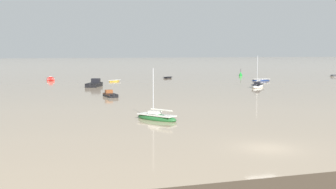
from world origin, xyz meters
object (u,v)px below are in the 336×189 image
Objects in this scene: rowboat_moored_0 at (114,81)px; rowboat_moored_2 at (168,78)px; rowboat_moored_1 at (261,80)px; sailboat_moored_2 at (157,117)px; channel_buoy at (241,74)px; motorboat_moored_3 at (95,85)px; sailboat_moored_0 at (258,86)px; motorboat_moored_4 at (51,80)px; motorboat_moored_5 at (109,95)px.

rowboat_moored_0 is 17.45m from rowboat_moored_2.
rowboat_moored_1 is 24.57m from rowboat_moored_2.
sailboat_moored_2 reaches higher than channel_buoy.
rowboat_moored_1 reaches higher than rowboat_moored_2.
sailboat_moored_0 is at bearing -87.75° from motorboat_moored_3.
sailboat_moored_0 is 18.47m from rowboat_moored_1.
motorboat_moored_5 reaches higher than motorboat_moored_4.
motorboat_moored_4 is at bearing -27.58° from sailboat_moored_2.
rowboat_moored_0 is 1.01× the size of rowboat_moored_2.
sailboat_moored_0 is 2.85× the size of channel_buoy.
motorboat_moored_4 is 2.14× the size of channel_buoy.
rowboat_moored_2 is 67.93m from sailboat_moored_2.
motorboat_moored_3 is 50.10m from channel_buoy.
rowboat_moored_1 is 1.07× the size of motorboat_moored_5.
motorboat_moored_5 is at bearing 37.68° from rowboat_moored_0.
rowboat_moored_0 is at bearing 166.11° from rowboat_moored_2.
motorboat_moored_3 is (-5.98, -11.92, 0.21)m from rowboat_moored_0.
rowboat_moored_1 is 0.94× the size of motorboat_moored_4.
sailboat_moored_2 is 80.80m from channel_buoy.
motorboat_moored_4 is (-29.85, -0.33, 0.08)m from rowboat_moored_2.
rowboat_moored_0 is at bearing -93.39° from sailboat_moored_0.
sailboat_moored_2 is 24.54m from motorboat_moored_5.
channel_buoy is at bearing -32.80° from rowboat_moored_2.
motorboat_moored_3 is 2.86× the size of channel_buoy.
motorboat_moored_4 is (-8.35, 19.55, -0.13)m from motorboat_moored_3.
sailboat_moored_2 reaches higher than motorboat_moored_3.
channel_buoy is (44.40, 23.21, 0.10)m from motorboat_moored_3.
motorboat_moored_5 reaches higher than rowboat_moored_1.
channel_buoy is at bearing -38.90° from motorboat_moored_3.
channel_buoy is at bearing -54.40° from motorboat_moored_5.
motorboat_moored_3 is at bearing -178.28° from rowboat_moored_2.
motorboat_moored_5 is 1.88× the size of channel_buoy.
motorboat_moored_3 is 21.26m from motorboat_moored_4.
rowboat_moored_1 is at bearing -67.76° from motorboat_moored_5.
channel_buoy is (52.75, 3.65, 0.23)m from motorboat_moored_4.
motorboat_moored_4 is 1.14× the size of motorboat_moored_5.
sailboat_moored_0 is 37.73m from channel_buoy.
motorboat_moored_3 reaches higher than rowboat_moored_1.
motorboat_moored_3 is at bearing -152.40° from channel_buoy.
sailboat_moored_2 is (-29.89, -32.87, -0.04)m from sailboat_moored_0.
motorboat_moored_3 reaches higher than motorboat_moored_5.
channel_buoy reaches higher than rowboat_moored_2.
sailboat_moored_0 reaches higher than channel_buoy.
sailboat_moored_0 is 1.15× the size of sailboat_moored_2.
rowboat_moored_0 is 13.34m from motorboat_moored_3.
motorboat_moored_3 is 29.29m from rowboat_moored_2.
rowboat_moored_1 is (9.53, 15.82, -0.09)m from sailboat_moored_0.
channel_buoy is at bearing -68.33° from sailboat_moored_2.
rowboat_moored_2 is at bearing 89.75° from motorboat_moored_4.
channel_buoy reaches higher than rowboat_moored_1.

